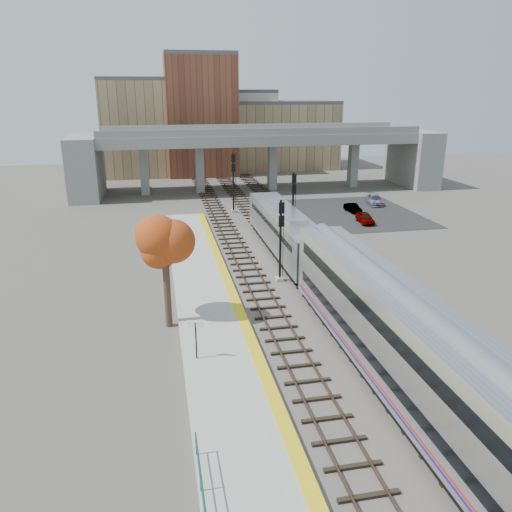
{
  "coord_description": "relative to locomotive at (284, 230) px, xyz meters",
  "views": [
    {
      "loc": [
        -10.3,
        -29.02,
        14.63
      ],
      "look_at": [
        -3.2,
        6.49,
        2.5
      ],
      "focal_mm": 35.0,
      "sensor_mm": 36.0,
      "label": 1
    }
  ],
  "objects": [
    {
      "name": "car_b",
      "position": [
        12.48,
        14.22,
        -1.71
      ],
      "size": [
        1.36,
        3.29,
        1.06
      ],
      "primitive_type": "imported",
      "rotation": [
        0.0,
        0.0,
        0.08
      ],
      "color": "#99999E",
      "rests_on": "parking_lot"
    },
    {
      "name": "platform",
      "position": [
        -8.25,
        -14.07,
        -2.1
      ],
      "size": [
        4.5,
        60.0,
        0.35
      ],
      "primitive_type": "cube",
      "color": "#9E9E99",
      "rests_on": "ground"
    },
    {
      "name": "signal_mast_near",
      "position": [
        -2.1,
        -6.86,
        0.92
      ],
      "size": [
        0.6,
        0.64,
        6.61
      ],
      "color": "#9E9E99",
      "rests_on": "ground"
    },
    {
      "name": "tracks",
      "position": [
        -0.07,
        -1.57,
        -2.2
      ],
      "size": [
        10.7,
        95.0,
        0.25
      ],
      "color": "black",
      "rests_on": "ground"
    },
    {
      "name": "station_sign",
      "position": [
        -9.73,
        -18.29,
        -0.3
      ],
      "size": [
        0.85,
        0.38,
        2.27
      ],
      "rotation": [
        0.0,
        0.0,
        -0.38
      ],
      "color": "black",
      "rests_on": "platform"
    },
    {
      "name": "buildings_far",
      "position": [
        0.26,
        52.5,
        5.6
      ],
      "size": [
        43.0,
        21.0,
        20.6
      ],
      "color": "tan",
      "rests_on": "ground"
    },
    {
      "name": "coach",
      "position": [
        -0.0,
        -22.61,
        0.52
      ],
      "size": [
        3.03,
        25.0,
        5.0
      ],
      "color": "#A8AAB2",
      "rests_on": "ground"
    },
    {
      "name": "signal_mast_mid",
      "position": [
        2.0,
        4.43,
        1.09
      ],
      "size": [
        0.6,
        0.64,
        6.86
      ],
      "color": "#9E9E99",
      "rests_on": "ground"
    },
    {
      "name": "signal_mast_far",
      "position": [
        -2.1,
        17.16,
        1.44
      ],
      "size": [
        0.6,
        0.64,
        7.38
      ],
      "color": "#9E9E99",
      "rests_on": "ground"
    },
    {
      "name": "overpass",
      "position": [
        3.92,
        30.93,
        3.53
      ],
      "size": [
        54.0,
        12.0,
        9.5
      ],
      "color": "slate",
      "rests_on": "ground"
    },
    {
      "name": "yellow_strip",
      "position": [
        -6.35,
        -14.07,
        -1.92
      ],
      "size": [
        0.7,
        60.0,
        0.01
      ],
      "primitive_type": "cube",
      "color": "yellow",
      "rests_on": "platform"
    },
    {
      "name": "ground",
      "position": [
        -1.0,
        -14.07,
        -2.28
      ],
      "size": [
        160.0,
        160.0,
        0.0
      ],
      "primitive_type": "plane",
      "color": "#47423D",
      "rests_on": "ground"
    },
    {
      "name": "parking_lot",
      "position": [
        13.0,
        13.93,
        -2.26
      ],
      "size": [
        14.0,
        18.0,
        0.04
      ],
      "primitive_type": "cube",
      "color": "black",
      "rests_on": "ground"
    },
    {
      "name": "locomotive",
      "position": [
        0.0,
        0.0,
        0.0
      ],
      "size": [
        3.02,
        19.05,
        4.1
      ],
      "color": "#A8AAB2",
      "rests_on": "ground"
    },
    {
      "name": "car_c",
      "position": [
        17.04,
        17.91,
        -1.61
      ],
      "size": [
        2.57,
        4.56,
        1.25
      ],
      "primitive_type": "imported",
      "rotation": [
        0.0,
        0.0,
        -0.2
      ],
      "color": "#99999E",
      "rests_on": "parking_lot"
    },
    {
      "name": "car_a",
      "position": [
        11.84,
        8.89,
        -1.62
      ],
      "size": [
        1.74,
        3.7,
        1.23
      ],
      "primitive_type": "imported",
      "rotation": [
        0.0,
        0.0,
        -0.08
      ],
      "color": "#99999E",
      "rests_on": "parking_lot"
    },
    {
      "name": "tree",
      "position": [
        -11.09,
        -13.21,
        3.16
      ],
      "size": [
        3.6,
        3.6,
        7.34
      ],
      "color": "#382619",
      "rests_on": "ground"
    }
  ]
}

